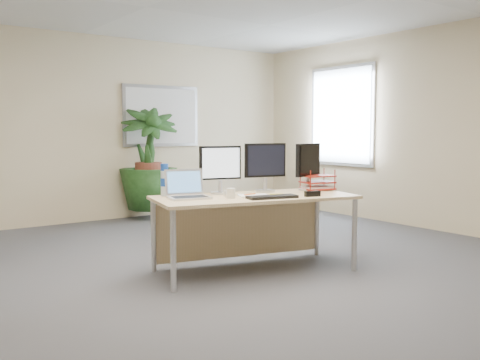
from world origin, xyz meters
TOP-DOWN VIEW (x-y plane):
  - floor at (0.00, 0.00)m, footprint 8.00×8.00m
  - back_wall at (0.00, 4.00)m, footprint 7.00×0.04m
  - whiteboard at (1.20, 3.97)m, footprint 1.30×0.04m
  - window at (3.47, 2.30)m, footprint 0.04×1.30m
  - desk at (0.31, 0.48)m, footprint 2.00×1.20m
  - floor_plant at (0.82, 3.67)m, footprint 1.02×1.02m
  - monitor_left at (0.10, 0.69)m, footprint 0.41×0.19m
  - monitor_right at (0.57, 0.58)m, footprint 0.43×0.20m
  - monitor_dark at (1.01, 0.43)m, footprint 0.42×0.19m
  - laptop at (-0.31, 0.61)m, footprint 0.42×0.39m
  - keyboard at (0.30, 0.14)m, footprint 0.49×0.26m
  - coffee_mug at (-0.00, 0.37)m, footprint 0.12×0.08m
  - spiral_notebook at (0.25, 0.36)m, footprint 0.33×0.30m
  - orange_pen at (0.23, 0.39)m, footprint 0.14×0.03m
  - yellow_highlighter at (0.46, 0.28)m, footprint 0.12×0.07m
  - water_bottle at (-0.40, 0.86)m, footprint 0.08×0.08m
  - letter_tray at (1.10, 0.39)m, footprint 0.36×0.30m
  - stapler at (0.68, 0.02)m, footprint 0.16×0.08m

SIDE VIEW (x-z plane):
  - floor at x=0.00m, z-range 0.00..0.00m
  - desk at x=0.31m, z-range 0.21..0.93m
  - spiral_notebook at x=0.25m, z-range 0.72..0.73m
  - yellow_highlighter at x=0.46m, z-range 0.72..0.74m
  - keyboard at x=0.30m, z-range 0.72..0.74m
  - orange_pen at x=0.23m, z-range 0.73..0.74m
  - stapler at x=0.68m, z-range 0.72..0.77m
  - floor_plant at x=0.82m, z-range 0.00..1.50m
  - coffee_mug at x=0.00m, z-range 0.72..0.81m
  - laptop at x=-0.31m, z-range 0.65..0.91m
  - letter_tray at x=1.10m, z-range 0.71..0.86m
  - water_bottle at x=-0.40m, z-range 0.71..1.01m
  - monitor_left at x=0.10m, z-range 0.75..1.21m
  - monitor_dark at x=1.01m, z-range 0.75..1.23m
  - monitor_right at x=0.57m, z-range 0.75..1.24m
  - back_wall at x=0.00m, z-range 0.00..2.70m
  - whiteboard at x=1.20m, z-range 1.07..2.02m
  - window at x=3.47m, z-range 0.77..2.33m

